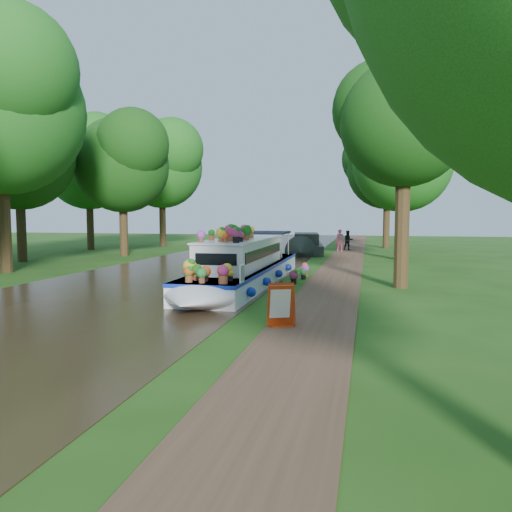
# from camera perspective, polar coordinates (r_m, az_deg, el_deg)

# --- Properties ---
(ground) EXTENTS (100.00, 100.00, 0.00)m
(ground) POSITION_cam_1_polar(r_m,az_deg,el_deg) (17.17, 3.99, -4.68)
(ground) COLOR #1D4611
(ground) RESTS_ON ground
(canal_water) EXTENTS (10.00, 100.00, 0.02)m
(canal_water) POSITION_cam_1_polar(r_m,az_deg,el_deg) (19.01, -14.23, -3.86)
(canal_water) COLOR black
(canal_water) RESTS_ON ground
(towpath) EXTENTS (2.20, 100.00, 0.03)m
(towpath) POSITION_cam_1_polar(r_m,az_deg,el_deg) (17.03, 8.00, -4.74)
(towpath) COLOR #4D3424
(towpath) RESTS_ON ground
(plant_boat) EXTENTS (2.29, 13.52, 2.27)m
(plant_boat) POSITION_cam_1_polar(r_m,az_deg,el_deg) (19.54, -1.59, -0.99)
(plant_boat) COLOR silver
(plant_boat) RESTS_ON canal_water
(tree_near_overhang) EXTENTS (5.52, 5.28, 8.99)m
(tree_near_overhang) POSITION_cam_1_polar(r_m,az_deg,el_deg) (20.20, 16.59, 15.39)
(tree_near_overhang) COLOR #312210
(tree_near_overhang) RESTS_ON ground
(tree_near_mid) EXTENTS (6.90, 6.60, 9.40)m
(tree_near_mid) POSITION_cam_1_polar(r_m,az_deg,el_deg) (32.09, 16.39, 11.09)
(tree_near_mid) COLOR #312210
(tree_near_mid) RESTS_ON ground
(tree_near_far) EXTENTS (7.59, 7.26, 10.30)m
(tree_near_far) POSITION_cam_1_polar(r_m,az_deg,el_deg) (43.06, 14.79, 10.30)
(tree_near_far) COLOR #312210
(tree_near_far) RESTS_ON ground
(tree_far_b) EXTENTS (8.97, 8.58, 12.11)m
(tree_far_b) POSITION_cam_1_polar(r_m,az_deg,el_deg) (27.49, -27.14, 15.72)
(tree_far_b) COLOR #312210
(tree_far_b) RESTS_ON ground
(tree_far_c) EXTENTS (7.13, 6.82, 9.59)m
(tree_far_c) POSITION_cam_1_polar(r_m,az_deg,el_deg) (34.96, -15.01, 10.73)
(tree_far_c) COLOR #312210
(tree_far_c) RESTS_ON ground
(tree_far_d) EXTENTS (8.05, 7.70, 10.85)m
(tree_far_d) POSITION_cam_1_polar(r_m,az_deg,el_deg) (44.69, -10.71, 10.62)
(tree_far_d) COLOR #312210
(tree_far_d) RESTS_ON ground
(tree_far_g) EXTENTS (7.36, 7.04, 9.95)m
(tree_far_g) POSITION_cam_1_polar(r_m,az_deg,el_deg) (32.95, -25.47, 11.26)
(tree_far_g) COLOR #312210
(tree_far_g) RESTS_ON ground
(tree_far_h) EXTENTS (7.82, 7.48, 10.49)m
(tree_far_h) POSITION_cam_1_polar(r_m,az_deg,el_deg) (42.05, -18.56, 10.46)
(tree_far_h) COLOR #312210
(tree_far_h) RESTS_ON ground
(second_boat) EXTENTS (2.99, 7.68, 1.44)m
(second_boat) POSITION_cam_1_polar(r_m,az_deg,el_deg) (35.81, 5.78, 1.21)
(second_boat) COLOR black
(second_boat) RESTS_ON canal_water
(sandwich_board) EXTENTS (0.72, 0.74, 1.06)m
(sandwich_board) POSITION_cam_1_polar(r_m,az_deg,el_deg) (12.58, 2.89, -5.83)
(sandwich_board) COLOR #AF320C
(sandwich_board) RESTS_ON towpath
(pedestrian_pink) EXTENTS (0.62, 0.43, 1.66)m
(pedestrian_pink) POSITION_cam_1_polar(r_m,az_deg,el_deg) (37.68, 9.57, 1.76)
(pedestrian_pink) COLOR #BF4E76
(pedestrian_pink) RESTS_ON towpath
(pedestrian_dark) EXTENTS (0.85, 0.72, 1.52)m
(pedestrian_dark) POSITION_cam_1_polar(r_m,az_deg,el_deg) (39.27, 10.49, 1.78)
(pedestrian_dark) COLOR black
(pedestrian_dark) RESTS_ON towpath
(verge_plant) EXTENTS (0.41, 0.36, 0.43)m
(verge_plant) POSITION_cam_1_polar(r_m,az_deg,el_deg) (21.61, 4.22, -2.14)
(verge_plant) COLOR #20641E
(verge_plant) RESTS_ON ground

